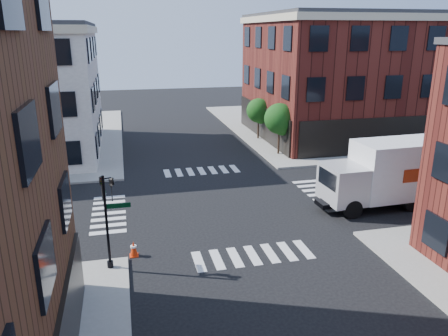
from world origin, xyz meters
name	(u,v)px	position (x,y,z in m)	size (l,w,h in m)	color
ground	(221,203)	(0.00, 0.00, 0.00)	(120.00, 120.00, 0.00)	black
sidewalk_ne	(353,123)	(21.00, 21.00, 0.07)	(30.00, 30.00, 0.15)	gray
building_ne	(378,77)	(20.50, 16.00, 6.00)	(25.00, 16.00, 12.00)	#3F130F
tree_near	(280,120)	(7.56, 9.98, 3.16)	(2.69, 2.69, 4.49)	black
tree_far	(259,112)	(7.56, 15.98, 2.87)	(2.43, 2.43, 4.07)	black
signal_pole	(108,212)	(-6.72, -6.68, 2.86)	(1.29, 1.24, 4.60)	black
box_truck	(395,172)	(10.49, -2.65, 2.15)	(9.26, 3.13, 4.14)	silver
traffic_cone	(134,249)	(-5.70, -5.70, 0.38)	(0.44, 0.44, 0.79)	red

